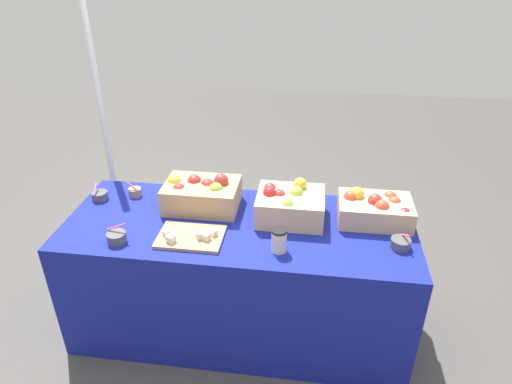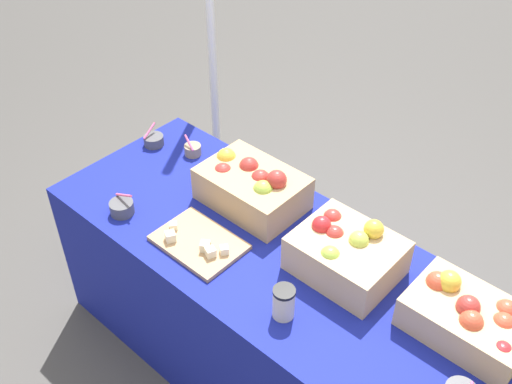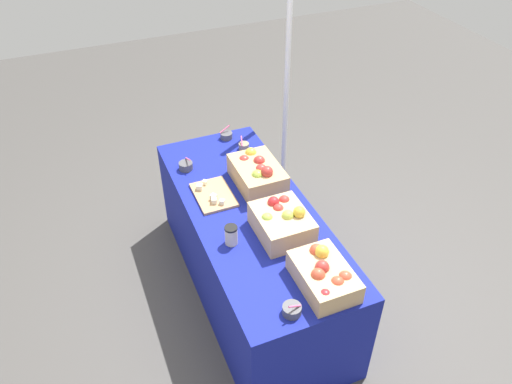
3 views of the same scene
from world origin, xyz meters
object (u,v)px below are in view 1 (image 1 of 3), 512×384
at_px(sample_bowl_extra, 117,237).
at_px(apple_crate_right, 201,194).
at_px(tent_pole, 100,106).
at_px(apple_crate_left, 376,209).
at_px(sample_bowl_far, 135,192).
at_px(coffee_cup, 279,240).
at_px(sample_bowl_mid, 401,243).
at_px(cutting_board_front, 191,237).
at_px(sample_bowl_near, 100,196).
at_px(apple_crate_middle, 290,205).

bearing_deg(sample_bowl_extra, apple_crate_right, 49.13).
xyz_separation_m(sample_bowl_extra, tent_pole, (-0.48, 1.00, 0.34)).
bearing_deg(apple_crate_left, tent_pole, 161.01).
relative_size(sample_bowl_far, coffee_cup, 0.76).
bearing_deg(tent_pole, sample_bowl_mid, -24.25).
bearing_deg(cutting_board_front, sample_bowl_near, 153.18).
bearing_deg(apple_crate_right, cutting_board_front, -86.72).
xyz_separation_m(apple_crate_right, sample_bowl_mid, (1.08, -0.26, -0.06)).
distance_m(apple_crate_right, coffee_cup, 0.60).
height_order(sample_bowl_mid, sample_bowl_extra, sample_bowl_extra).
height_order(apple_crate_right, coffee_cup, apple_crate_right).
height_order(apple_crate_middle, sample_bowl_near, apple_crate_middle).
relative_size(apple_crate_left, cutting_board_front, 1.16).
relative_size(apple_crate_left, sample_bowl_extra, 3.71).
distance_m(cutting_board_front, sample_bowl_far, 0.60).
height_order(apple_crate_middle, coffee_cup, apple_crate_middle).
bearing_deg(sample_bowl_mid, tent_pole, 155.75).
bearing_deg(sample_bowl_mid, sample_bowl_far, 167.76).
xyz_separation_m(sample_bowl_near, sample_bowl_mid, (1.70, -0.26, 0.00)).
height_order(apple_crate_right, sample_bowl_near, apple_crate_right).
distance_m(sample_bowl_near, coffee_cup, 1.16).
relative_size(apple_crate_right, sample_bowl_mid, 4.18).
distance_m(apple_crate_middle, tent_pole, 1.52).
xyz_separation_m(coffee_cup, tent_pole, (-1.31, 0.97, 0.30)).
height_order(apple_crate_left, sample_bowl_far, apple_crate_left).
bearing_deg(tent_pole, cutting_board_front, -47.43).
distance_m(sample_bowl_far, tent_pole, 0.75).
distance_m(apple_crate_left, sample_bowl_far, 1.40).
bearing_deg(apple_crate_middle, sample_bowl_far, 172.54).
relative_size(sample_bowl_near, sample_bowl_extra, 0.92).
distance_m(sample_bowl_near, sample_bowl_mid, 1.72).
distance_m(apple_crate_left, apple_crate_middle, 0.47).
relative_size(apple_crate_middle, apple_crate_right, 0.87).
xyz_separation_m(sample_bowl_extra, coffee_cup, (0.82, 0.04, 0.03)).
bearing_deg(sample_bowl_near, tent_pole, 109.20).
bearing_deg(cutting_board_front, tent_pole, 132.57).
bearing_deg(apple_crate_right, sample_bowl_far, 170.71).
bearing_deg(sample_bowl_extra, sample_bowl_far, 100.07).
bearing_deg(apple_crate_right, sample_bowl_mid, -13.40).
distance_m(sample_bowl_extra, tent_pole, 1.16).
distance_m(apple_crate_left, sample_bowl_mid, 0.27).
xyz_separation_m(apple_crate_left, sample_bowl_near, (-1.59, 0.02, -0.05)).
distance_m(sample_bowl_far, coffee_cup, 1.01).
distance_m(apple_crate_left, tent_pole, 1.93).
relative_size(cutting_board_front, tent_pole, 0.15).
relative_size(sample_bowl_near, coffee_cup, 0.78).
relative_size(apple_crate_right, coffee_cup, 3.36).
relative_size(apple_crate_right, sample_bowl_far, 4.44).
bearing_deg(cutting_board_front, sample_bowl_mid, 3.56).
height_order(cutting_board_front, sample_bowl_extra, sample_bowl_extra).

